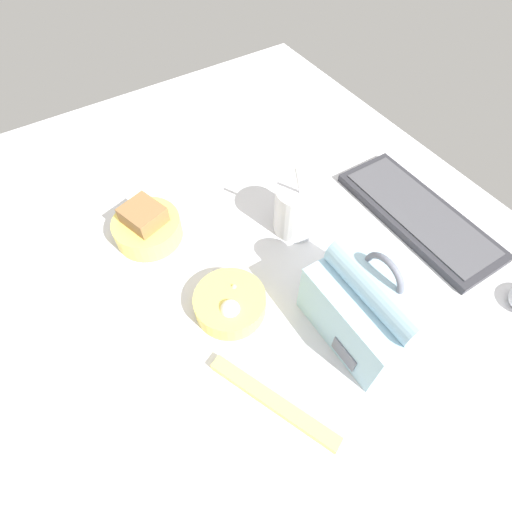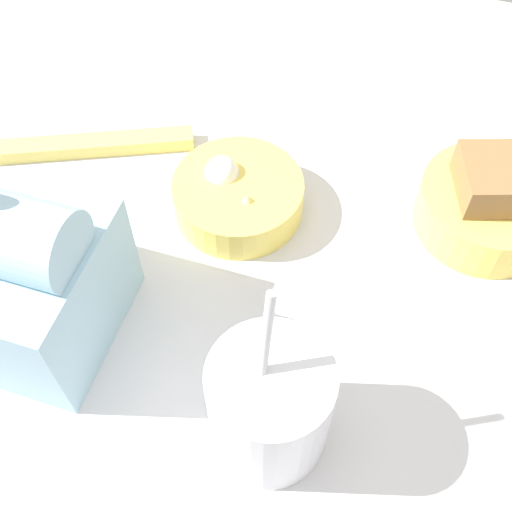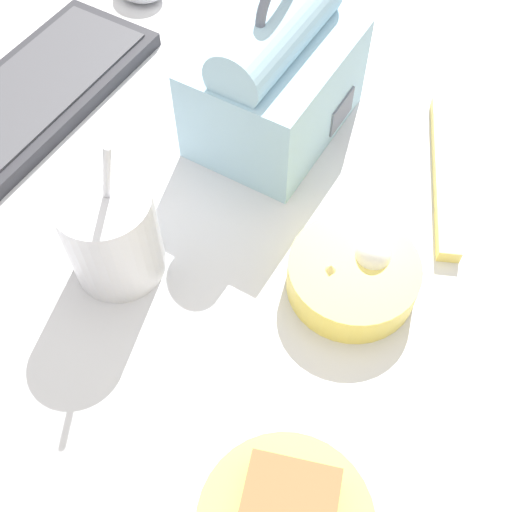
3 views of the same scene
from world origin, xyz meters
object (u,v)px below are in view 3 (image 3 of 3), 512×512
(bento_bowl_snacks, at_px, (353,275))
(soup_cup, at_px, (112,233))
(lunch_bag, at_px, (275,79))
(chopstick_case, at_px, (445,173))
(keyboard, at_px, (24,103))

(bento_bowl_snacks, bearing_deg, soup_cup, 114.46)
(lunch_bag, bearing_deg, soup_cup, 171.58)
(soup_cup, distance_m, chopstick_case, 0.38)
(lunch_bag, bearing_deg, keyboard, 115.03)
(chopstick_case, bearing_deg, bento_bowl_snacks, 171.26)
(bento_bowl_snacks, distance_m, chopstick_case, 0.19)
(lunch_bag, distance_m, chopstick_case, 0.22)
(lunch_bag, relative_size, bento_bowl_snacks, 1.55)
(lunch_bag, bearing_deg, chopstick_case, -81.79)
(soup_cup, bearing_deg, keyboard, 62.90)
(lunch_bag, distance_m, soup_cup, 0.26)
(lunch_bag, distance_m, bento_bowl_snacks, 0.24)
(chopstick_case, bearing_deg, soup_cup, 139.17)
(lunch_bag, relative_size, soup_cup, 1.11)
(keyboard, height_order, lunch_bag, lunch_bag)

